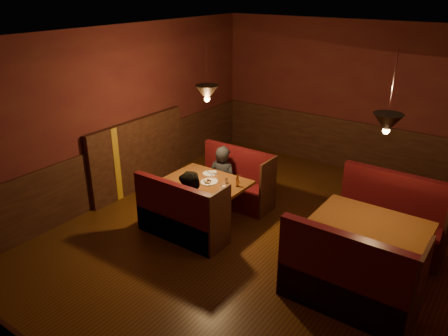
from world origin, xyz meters
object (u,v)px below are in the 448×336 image
Objects in this scene: second_bench_far at (389,225)px; diner_b at (192,196)px; main_bench_near at (180,220)px; diner_a at (223,166)px; second_table at (370,235)px; main_table at (209,189)px; main_bench_far at (235,186)px; second_bench_near at (346,285)px.

diner_b reaches higher than second_bench_far.
main_bench_near is 1.00× the size of diner_a.
second_table is (2.52, 0.74, 0.27)m from main_bench_near.
main_bench_far is at bearing 88.87° from main_table.
second_bench_near is (0.03, -0.82, -0.23)m from second_table.
second_bench_near is at bearing -1.90° from main_bench_near.
main_bench_near is at bearing -90.00° from main_bench_far.
main_bench_near is at bearing -163.64° from second_table.
diner_b reaches higher than diner_a.
second_bench_near is at bearing -30.87° from main_bench_far.
main_bench_far and main_bench_near have the same top height.
main_bench_far is 2.63m from second_table.
main_table is 0.91× the size of diner_a.
second_bench_far is 2.73m from diner_a.
main_table is at bearing -179.59° from second_table.
main_bench_far is at bearing 164.46° from second_table.
main_bench_far is 2.55m from second_bench_far.
main_bench_near is (0.01, -0.72, -0.22)m from main_table.
main_bench_near is 0.91× the size of second_bench_far.
second_bench_far is at bearing 18.18° from main_table.
second_table is at bearing 162.76° from diner_a.
diner_b is at bearing 98.31° from diner_a.
diner_a is at bearing 96.59° from main_bench_near.
main_bench_far is (0.01, 0.72, -0.22)m from main_table.
second_table is 2.46m from diner_b.
main_table is 0.67m from diner_b.
main_bench_near is 0.91× the size of second_bench_near.
diner_a is (-2.67, 0.54, 0.12)m from second_table.
second_bench_near reaches higher than second_table.
main_table is at bearing 94.94° from diner_b.
second_bench_far is 1.10× the size of diner_a.
main_bench_far is 0.91× the size of second_bench_far.
second_bench_far reaches higher than main_bench_near.
diner_b is at bearing -164.73° from second_table.
second_bench_near is at bearing -14.00° from diner_b.
main_table is at bearing 91.13° from main_bench_near.
main_table reaches higher than second_table.
second_table is 2.72m from diner_a.
second_table is 0.86m from second_bench_near.
diner_b is (0.15, 0.09, 0.40)m from main_bench_near.
diner_a is (-0.13, 0.56, 0.17)m from main_table.
main_table is 2.70m from second_bench_far.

